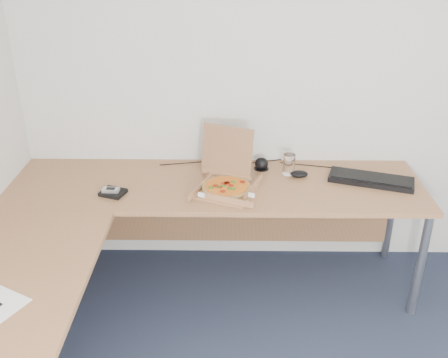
{
  "coord_description": "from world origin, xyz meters",
  "views": [
    {
      "loc": [
        -0.42,
        -1.36,
        2.14
      ],
      "look_at": [
        -0.45,
        1.28,
        0.82
      ],
      "focal_mm": 40.96,
      "sensor_mm": 36.0,
      "label": 1
    }
  ],
  "objects_px": {
    "pizza_box": "(227,184)",
    "drinking_glass": "(289,164)",
    "desk": "(153,224)",
    "wallet": "(113,193)",
    "keyboard": "(371,180)"
  },
  "relations": [
    {
      "from": "pizza_box",
      "to": "keyboard",
      "type": "bearing_deg",
      "value": 29.06
    },
    {
      "from": "wallet",
      "to": "pizza_box",
      "type": "bearing_deg",
      "value": 25.67
    },
    {
      "from": "desk",
      "to": "drinking_glass",
      "type": "relative_size",
      "value": 19.1
    },
    {
      "from": "desk",
      "to": "pizza_box",
      "type": "distance_m",
      "value": 0.53
    },
    {
      "from": "keyboard",
      "to": "pizza_box",
      "type": "bearing_deg",
      "value": -154.68
    },
    {
      "from": "drinking_glass",
      "to": "keyboard",
      "type": "relative_size",
      "value": 0.26
    },
    {
      "from": "desk",
      "to": "drinking_glass",
      "type": "distance_m",
      "value": 0.97
    },
    {
      "from": "pizza_box",
      "to": "drinking_glass",
      "type": "distance_m",
      "value": 0.45
    },
    {
      "from": "keyboard",
      "to": "wallet",
      "type": "height_order",
      "value": "keyboard"
    },
    {
      "from": "desk",
      "to": "wallet",
      "type": "bearing_deg",
      "value": 134.28
    },
    {
      "from": "keyboard",
      "to": "wallet",
      "type": "xyz_separation_m",
      "value": [
        -1.54,
        -0.18,
        -0.0
      ]
    },
    {
      "from": "pizza_box",
      "to": "wallet",
      "type": "height_order",
      "value": "pizza_box"
    },
    {
      "from": "wallet",
      "to": "keyboard",
      "type": "bearing_deg",
      "value": 26.53
    },
    {
      "from": "desk",
      "to": "wallet",
      "type": "height_order",
      "value": "wallet"
    },
    {
      "from": "desk",
      "to": "wallet",
      "type": "distance_m",
      "value": 0.39
    }
  ]
}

